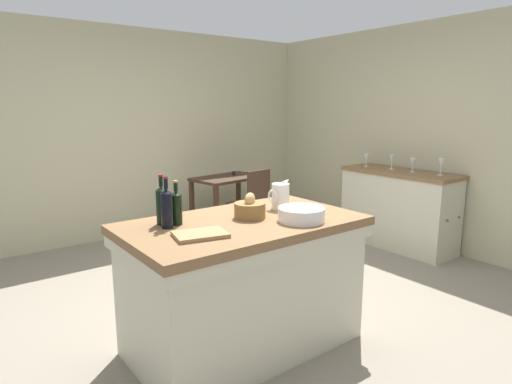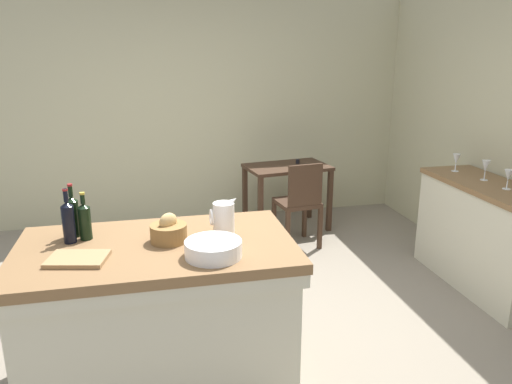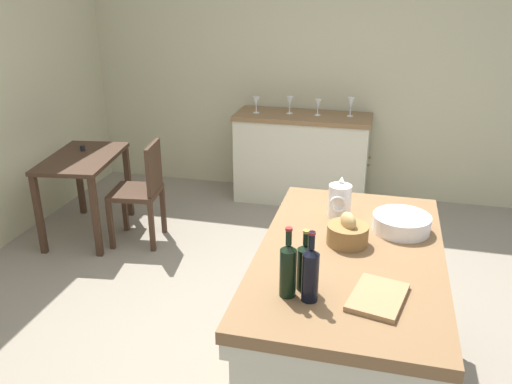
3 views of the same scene
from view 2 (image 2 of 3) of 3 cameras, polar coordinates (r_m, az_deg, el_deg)
ground_plane at (r=3.79m, az=-3.36°, el=-15.40°), size 6.76×6.76×0.00m
wall_back at (r=5.85m, az=-7.77°, el=9.38°), size 5.32×0.12×2.60m
island_table at (r=3.08m, az=-11.05°, el=-13.18°), size 1.59×0.92×0.91m
side_cabinet at (r=4.62m, az=25.03°, el=-4.65°), size 0.52×1.38×0.91m
writing_desk at (r=5.51m, az=3.63°, el=1.86°), size 0.97×0.68×0.79m
wooden_chair at (r=5.02m, az=5.06°, el=-1.11°), size 0.45×0.45×0.90m
pitcher at (r=2.99m, az=-3.79°, el=-2.94°), size 0.17×0.13×0.23m
wash_bowl at (r=2.67m, az=-4.97°, el=-6.56°), size 0.31×0.31×0.09m
bread_basket at (r=2.90m, az=-10.08°, el=-4.52°), size 0.21×0.21×0.17m
cutting_board at (r=2.79m, az=-19.94°, el=-7.30°), size 0.34×0.27×0.02m
wine_bottle_dark at (r=3.05m, az=-19.21°, el=-3.12°), size 0.07×0.07×0.29m
wine_bottle_amber at (r=3.11m, az=-20.43°, el=-2.56°), size 0.07×0.07×0.32m
wine_bottle_green at (r=3.02m, az=-20.89°, el=-3.16°), size 0.07×0.07×0.32m
wine_glass_left at (r=4.37m, az=27.18°, el=1.67°), size 0.07×0.07×0.16m
wine_glass_middle at (r=4.59m, az=25.05°, el=2.67°), size 0.07×0.07×0.17m
wine_glass_right at (r=4.82m, az=22.17°, el=3.51°), size 0.07×0.07×0.16m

